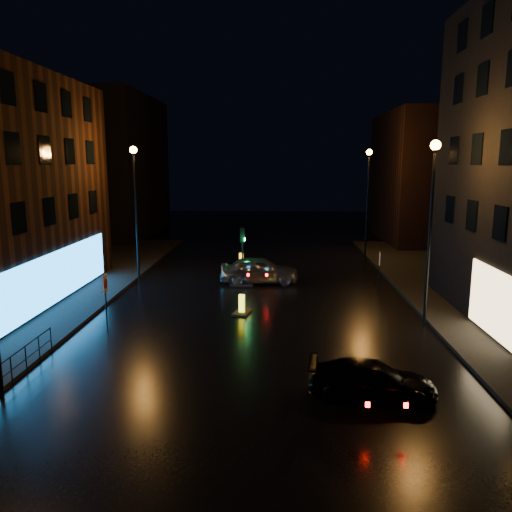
{
  "coord_description": "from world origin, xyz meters",
  "views": [
    {
      "loc": [
        0.97,
        -16.47,
        7.43
      ],
      "look_at": [
        -0.1,
        8.03,
        2.8
      ],
      "focal_mm": 35.0,
      "sensor_mm": 36.0,
      "label": 1
    }
  ],
  "objects_px": {
    "bollard_near": "(242,310)",
    "bollard_far": "(241,266)",
    "traffic_signal": "(243,274)",
    "silver_hatchback": "(259,270)",
    "road_sign_left": "(105,288)",
    "road_sign_right": "(379,262)",
    "dark_sedan": "(372,380)"
  },
  "relations": [
    {
      "from": "bollard_far",
      "to": "road_sign_right",
      "type": "xyz_separation_m",
      "value": [
        8.49,
        -5.5,
        1.44
      ]
    },
    {
      "from": "bollard_far",
      "to": "road_sign_right",
      "type": "distance_m",
      "value": 10.21
    },
    {
      "from": "traffic_signal",
      "to": "road_sign_right",
      "type": "distance_m",
      "value": 8.38
    },
    {
      "from": "road_sign_right",
      "to": "silver_hatchback",
      "type": "bearing_deg",
      "value": -3.56
    },
    {
      "from": "traffic_signal",
      "to": "road_sign_right",
      "type": "relative_size",
      "value": 1.53
    },
    {
      "from": "bollard_far",
      "to": "bollard_near",
      "type": "bearing_deg",
      "value": -92.05
    },
    {
      "from": "dark_sedan",
      "to": "bollard_far",
      "type": "height_order",
      "value": "dark_sedan"
    },
    {
      "from": "silver_hatchback",
      "to": "road_sign_right",
      "type": "xyz_separation_m",
      "value": [
        7.08,
        -1.45,
        0.86
      ]
    },
    {
      "from": "road_sign_right",
      "to": "bollard_near",
      "type": "bearing_deg",
      "value": 41.06
    },
    {
      "from": "road_sign_left",
      "to": "road_sign_right",
      "type": "relative_size",
      "value": 1.1
    },
    {
      "from": "silver_hatchback",
      "to": "dark_sedan",
      "type": "distance_m",
      "value": 15.78
    },
    {
      "from": "traffic_signal",
      "to": "bollard_far",
      "type": "bearing_deg",
      "value": 95.26
    },
    {
      "from": "dark_sedan",
      "to": "silver_hatchback",
      "type": "bearing_deg",
      "value": 22.45
    },
    {
      "from": "road_sign_left",
      "to": "road_sign_right",
      "type": "bearing_deg",
      "value": 25.84
    },
    {
      "from": "bollard_near",
      "to": "road_sign_right",
      "type": "distance_m",
      "value": 9.32
    },
    {
      "from": "silver_hatchback",
      "to": "bollard_far",
      "type": "relative_size",
      "value": 3.54
    },
    {
      "from": "traffic_signal",
      "to": "road_sign_right",
      "type": "xyz_separation_m",
      "value": [
        8.13,
        -1.65,
        1.18
      ]
    },
    {
      "from": "silver_hatchback",
      "to": "dark_sedan",
      "type": "relative_size",
      "value": 1.2
    },
    {
      "from": "silver_hatchback",
      "to": "dark_sedan",
      "type": "height_order",
      "value": "silver_hatchback"
    },
    {
      "from": "silver_hatchback",
      "to": "dark_sedan",
      "type": "bearing_deg",
      "value": -166.79
    },
    {
      "from": "traffic_signal",
      "to": "dark_sedan",
      "type": "relative_size",
      "value": 0.85
    },
    {
      "from": "traffic_signal",
      "to": "road_sign_right",
      "type": "bearing_deg",
      "value": -11.47
    },
    {
      "from": "traffic_signal",
      "to": "bollard_near",
      "type": "height_order",
      "value": "traffic_signal"
    },
    {
      "from": "bollard_near",
      "to": "road_sign_right",
      "type": "height_order",
      "value": "road_sign_right"
    },
    {
      "from": "bollard_far",
      "to": "road_sign_right",
      "type": "height_order",
      "value": "road_sign_right"
    },
    {
      "from": "dark_sedan",
      "to": "road_sign_right",
      "type": "bearing_deg",
      "value": -4.78
    },
    {
      "from": "bollard_far",
      "to": "road_sign_right",
      "type": "relative_size",
      "value": 0.61
    },
    {
      "from": "traffic_signal",
      "to": "bollard_far",
      "type": "relative_size",
      "value": 2.52
    },
    {
      "from": "bollard_near",
      "to": "bollard_far",
      "type": "xyz_separation_m",
      "value": [
        -0.78,
        10.52,
        0.03
      ]
    },
    {
      "from": "traffic_signal",
      "to": "silver_hatchback",
      "type": "height_order",
      "value": "traffic_signal"
    },
    {
      "from": "traffic_signal",
      "to": "silver_hatchback",
      "type": "bearing_deg",
      "value": -10.96
    },
    {
      "from": "dark_sedan",
      "to": "road_sign_left",
      "type": "bearing_deg",
      "value": 66.68
    }
  ]
}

